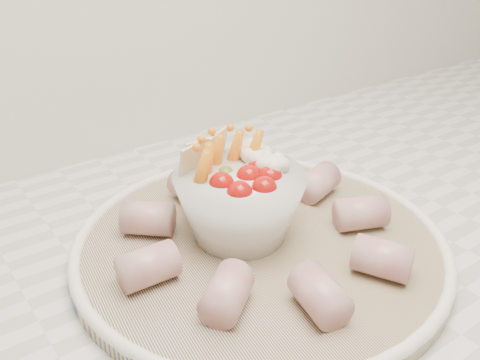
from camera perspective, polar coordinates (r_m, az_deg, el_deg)
serving_platter at (r=0.55m, az=2.16°, el=-6.79°), size 0.43×0.43×0.02m
veggie_bowl at (r=0.54m, az=0.02°, el=-2.11°), size 0.13×0.13×0.10m
cured_meat_rolls at (r=0.54m, az=2.20°, el=-4.90°), size 0.29×0.28×0.04m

